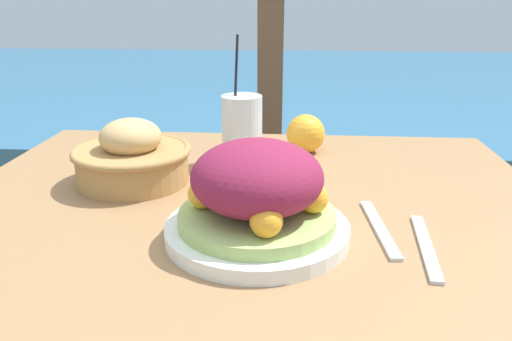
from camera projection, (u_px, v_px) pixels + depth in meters
name	position (u px, v px, depth m)	size (l,w,h in m)	color
patio_table	(249.00, 262.00, 0.82)	(0.97, 0.82, 0.74)	#997047
railing_fence	(271.00, 71.00, 1.41)	(2.80, 0.08, 1.13)	brown
sea_backdrop	(285.00, 105.00, 3.97)	(12.00, 4.00, 0.43)	teal
salad_plate	(257.00, 197.00, 0.66)	(0.25, 0.25, 0.13)	white
drink_glass	(242.00, 130.00, 0.95)	(0.08, 0.08, 0.24)	silver
bread_basket	(132.00, 158.00, 0.86)	(0.20, 0.20, 0.11)	#AD7F47
fork	(379.00, 228.00, 0.70)	(0.03, 0.18, 0.00)	silver
knife	(426.00, 246.00, 0.65)	(0.03, 0.18, 0.00)	silver
orange_near_basket	(306.00, 134.00, 1.03)	(0.08, 0.08, 0.08)	#F9A328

